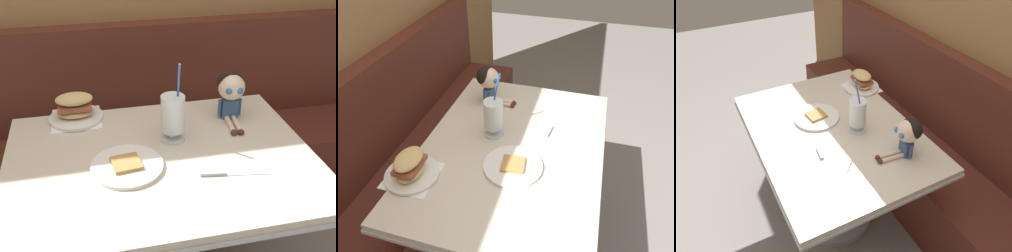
# 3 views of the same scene
# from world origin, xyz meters

# --- Properties ---
(ground_plane) EXTENTS (8.00, 8.00, 0.00)m
(ground_plane) POSITION_xyz_m (0.00, 0.00, 0.00)
(ground_plane) COLOR gray
(booth_bench) EXTENTS (2.60, 0.48, 1.00)m
(booth_bench) POSITION_xyz_m (0.00, 0.81, 0.33)
(booth_bench) COLOR #512319
(booth_bench) RESTS_ON ground
(diner_table) EXTENTS (1.11, 0.81, 0.74)m
(diner_table) POSITION_xyz_m (0.00, 0.18, 0.54)
(diner_table) COLOR beige
(diner_table) RESTS_ON ground
(toast_plate) EXTENTS (0.25, 0.25, 0.03)m
(toast_plate) POSITION_xyz_m (-0.13, 0.14, 0.75)
(toast_plate) COLOR white
(toast_plate) RESTS_ON diner_table
(milkshake_glass) EXTENTS (0.10, 0.10, 0.31)m
(milkshake_glass) POSITION_xyz_m (0.07, 0.29, 0.84)
(milkshake_glass) COLOR silver
(milkshake_glass) RESTS_ON diner_table
(sandwich_plate) EXTENTS (0.22, 0.22, 0.12)m
(sandwich_plate) POSITION_xyz_m (-0.29, 0.52, 0.79)
(sandwich_plate) COLOR white
(sandwich_plate) RESTS_ON diner_table
(butter_knife) EXTENTS (0.24, 0.05, 0.01)m
(butter_knife) POSITION_xyz_m (0.18, 0.04, 0.74)
(butter_knife) COLOR silver
(butter_knife) RESTS_ON diner_table
(seated_doll) EXTENTS (0.12, 0.22, 0.20)m
(seated_doll) POSITION_xyz_m (0.34, 0.40, 0.87)
(seated_doll) COLOR #385689
(seated_doll) RESTS_ON diner_table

